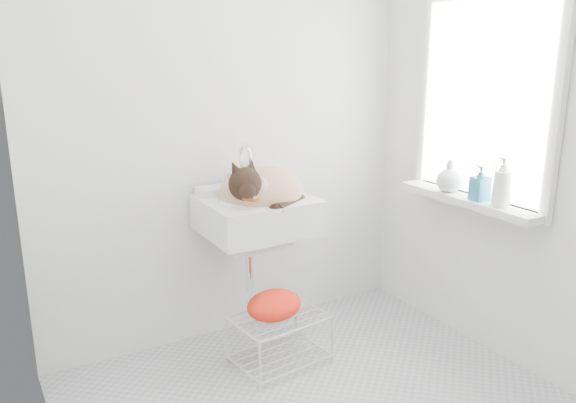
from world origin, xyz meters
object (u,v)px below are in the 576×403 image
cat (260,191)px  bottle_b (479,200)px  wire_rack (280,337)px  bottle_a (500,206)px  bottle_c (448,191)px  sink (257,198)px

cat → bottle_b: 1.14m
cat → wire_rack: (-0.01, -0.22, -0.74)m
bottle_a → bottle_c: 0.35m
bottle_a → bottle_b: bearing=90.0°
sink → bottle_a: sink is taller
cat → wire_rack: bearing=-107.4°
bottle_b → sink: bearing=147.4°
wire_rack → bottle_c: size_ratio=2.56×
wire_rack → bottle_a: (0.97, -0.52, 0.70)m
bottle_a → bottle_b: (0.00, 0.14, 0.00)m
sink → bottle_c: 1.05m
wire_rack → bottle_b: bottle_b is taller
sink → wire_rack: size_ratio=1.25×
wire_rack → bottle_a: bearing=-28.1°
cat → wire_rack: cat is taller
cat → bottle_c: 1.04m
wire_rack → bottle_a: size_ratio=2.17×
cat → bottle_b: cat is taller
cat → bottle_c: cat is taller
wire_rack → bottle_c: 1.21m
bottle_a → bottle_c: size_ratio=1.18×
sink → bottle_c: size_ratio=3.19×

